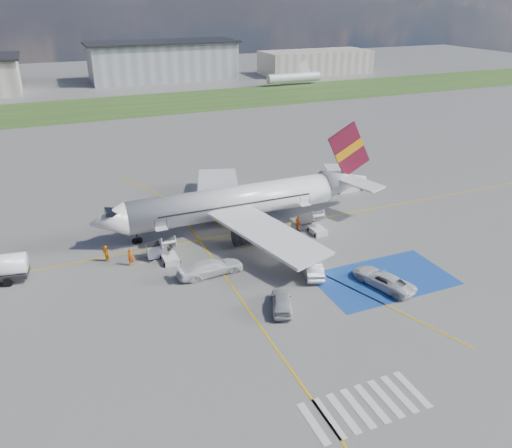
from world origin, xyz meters
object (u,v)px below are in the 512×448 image
Objects in this scene: van_white_b at (210,265)px; airliner at (244,200)px; van_white_a at (383,277)px; gpu_cart at (157,251)px; belt_loader at (348,188)px; car_silver_a at (282,302)px; car_silver_b at (312,267)px.

airliner is at bearing -40.96° from van_white_b.
van_white_a is (7.57, -19.00, -2.42)m from airliner.
gpu_cart is at bearing 33.53° from van_white_b.
gpu_cart is 32.46m from belt_loader.
car_silver_a is 7.28m from car_silver_b.
car_silver_b is at bearing -129.95° from belt_loader.
airliner is 7.12× the size of van_white_a.
van_white_b reaches higher than belt_loader.
car_silver_b is (5.69, 4.55, 0.04)m from car_silver_a.
car_silver_a is at bearing -132.32° from belt_loader.
airliner is at bearing 20.06° from gpu_cart.
car_silver_b is at bearing -58.21° from van_white_a.
car_silver_b reaches higher than car_silver_a.
van_white_b reaches higher than van_white_a.
van_white_b reaches higher than car_silver_b.
airliner reaches higher than van_white_a.
gpu_cart is 17.36m from car_silver_b.
car_silver_a is at bearing -100.86° from airliner.
van_white_a is 0.97× the size of van_white_b.
van_white_a is at bearing -158.67° from car_silver_a.
van_white_b reaches higher than gpu_cart.
van_white_a is at bearing 157.47° from car_silver_b.
airliner is 14.58m from car_silver_b.
van_white_b is at bearing -47.28° from van_white_a.
car_silver_a is 0.92× the size of car_silver_b.
belt_loader is 32.97m from car_silver_a.
airliner reaches higher than van_white_b.
airliner reaches higher than gpu_cart.
van_white_a reaches higher than gpu_cart.
van_white_b is at bearing -149.24° from belt_loader.
van_white_b is (-4.15, 8.69, 0.24)m from car_silver_a.
belt_loader is at bearing 15.86° from airliner.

